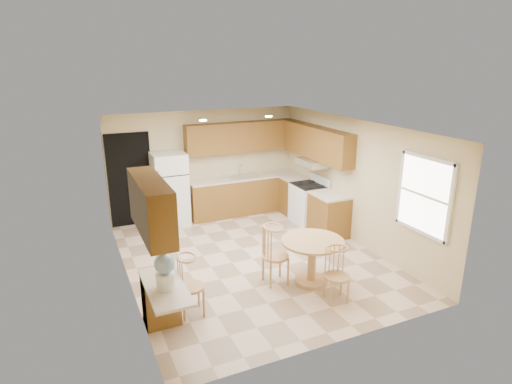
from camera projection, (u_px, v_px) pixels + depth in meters
name	position (u px, v px, depth m)	size (l,w,h in m)	color
floor	(252.00, 259.00, 8.07)	(5.50, 5.50, 0.00)	beige
ceiling	(252.00, 126.00, 7.33)	(4.50, 5.50, 0.02)	white
wall_back	(205.00, 163.00, 10.10)	(4.50, 0.02, 2.50)	#D0BB8C
wall_front	(342.00, 257.00, 5.31)	(4.50, 0.02, 2.50)	#D0BB8C
wall_left	(124.00, 213.00, 6.82)	(0.02, 5.50, 2.50)	#D0BB8C
wall_right	(355.00, 182.00, 8.59)	(0.02, 5.50, 2.50)	#D0BB8C
doorway	(130.00, 180.00, 9.46)	(0.90, 0.02, 2.10)	black
base_cab_back	(245.00, 195.00, 10.42)	(2.75, 0.60, 0.87)	brown
counter_back	(244.00, 177.00, 10.29)	(2.75, 0.63, 0.04)	beige
base_cab_right_a	(295.00, 196.00, 10.33)	(0.60, 0.59, 0.87)	brown
counter_right_a	(296.00, 178.00, 10.19)	(0.63, 0.59, 0.04)	beige
base_cab_right_b	(329.00, 216.00, 9.06)	(0.60, 0.80, 0.87)	brown
counter_right_b	(330.00, 195.00, 8.93)	(0.63, 0.80, 0.04)	beige
upper_cab_back	(242.00, 137.00, 10.12)	(2.75, 0.33, 0.70)	brown
upper_cab_right	(317.00, 143.00, 9.40)	(0.33, 2.42, 0.70)	brown
upper_cab_left	(151.00, 206.00, 5.31)	(0.33, 1.40, 0.70)	brown
sink	(243.00, 176.00, 10.27)	(0.78, 0.44, 0.01)	silver
range_hood	(313.00, 162.00, 9.47)	(0.50, 0.76, 0.14)	silver
desk_pedestal	(161.00, 299.00, 6.03)	(0.48, 0.42, 0.72)	brown
desk_top	(165.00, 287.00, 5.59)	(0.50, 1.20, 0.04)	beige
window	(425.00, 195.00, 6.90)	(0.06, 1.12, 1.30)	white
can_light_a	(203.00, 120.00, 8.19)	(0.14, 0.14, 0.02)	white
can_light_b	(269.00, 116.00, 8.74)	(0.14, 0.14, 0.02)	white
refrigerator	(170.00, 189.00, 9.55)	(0.73, 0.71, 1.65)	white
stove	(309.00, 203.00, 9.72)	(0.65, 0.76, 1.09)	white
dining_table	(312.00, 255.00, 7.07)	(1.04, 1.04, 0.77)	tan
chair_table_a	(278.00, 251.00, 6.96)	(0.44, 0.57, 1.01)	tan
chair_table_b	(341.00, 272.00, 6.44)	(0.38, 0.40, 0.87)	tan
chair_desk	(192.00, 282.00, 6.10)	(0.40, 0.52, 0.91)	tan
water_crock	(165.00, 270.00, 5.46)	(0.27, 0.27, 0.56)	white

